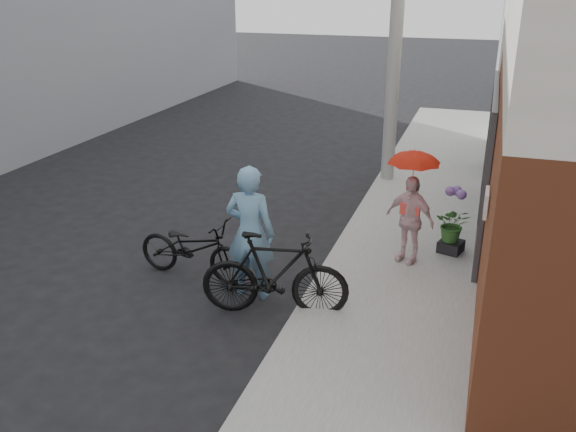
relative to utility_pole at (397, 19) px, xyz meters
The scene contains 11 objects.
ground 7.03m from the utility_pole, 100.39° to the right, with size 80.00×80.00×0.00m, color black.
sidewalk 5.37m from the utility_pole, 75.96° to the right, with size 2.20×24.00×0.12m, color gray.
curb 5.28m from the utility_pole, 92.29° to the right, with size 0.12×24.00×0.12m, color #9E9E99.
utility_pole is the anchor object (origin of this frame).
officer 6.31m from the utility_pole, 99.99° to the right, with size 0.71×0.47×1.96m, color #6B9BBE.
bike_left 6.55m from the utility_pole, 110.58° to the right, with size 0.64×1.84×0.97m, color black.
bike_right 6.77m from the utility_pole, 94.69° to the right, with size 0.56×2.00×1.20m, color black.
kimono_woman 4.99m from the utility_pole, 76.24° to the right, with size 0.82×0.34×1.40m, color #F6CFD4.
parasol 4.52m from the utility_pole, 76.24° to the right, with size 0.76×0.76×0.67m, color #F5371C.
planter 5.11m from the utility_pole, 65.19° to the right, with size 0.35×0.35×0.19m, color black.
potted_plant 4.86m from the utility_pole, 65.19° to the right, with size 0.53×0.46×0.59m, color #326729.
Camera 1 is at (3.04, -6.95, 4.34)m, focal length 38.00 mm.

